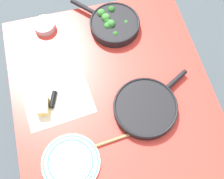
{
  "coord_description": "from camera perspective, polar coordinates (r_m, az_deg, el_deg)",
  "views": [
    {
      "loc": [
        -0.62,
        0.15,
        2.13
      ],
      "look_at": [
        0.0,
        0.0,
        0.78
      ],
      "focal_mm": 50.0,
      "sensor_mm": 36.0,
      "label": 1
    }
  ],
  "objects": [
    {
      "name": "skillet_eggs",
      "position": [
        1.46,
        6.19,
        -3.31
      ],
      "size": [
        0.3,
        0.4,
        0.05
      ],
      "rotation": [
        0.0,
        0.0,
        5.22
      ],
      "color": "black",
      "rests_on": "dining_table_red"
    },
    {
      "name": "cheese_block",
      "position": [
        1.49,
        -12.53,
        -2.99
      ],
      "size": [
        0.09,
        0.07,
        0.05
      ],
      "color": "#EFD67A",
      "rests_on": "dining_table_red"
    },
    {
      "name": "ground_plane",
      "position": [
        2.23,
        0.0,
        -8.62
      ],
      "size": [
        14.0,
        14.0,
        0.0
      ],
      "primitive_type": "plane",
      "color": "#424C51"
    },
    {
      "name": "dinner_plate_stack",
      "position": [
        1.4,
        -7.55,
        -13.03
      ],
      "size": [
        0.26,
        0.26,
        0.03
      ],
      "color": "white",
      "rests_on": "dining_table_red"
    },
    {
      "name": "prep_bowl_steel",
      "position": [
        1.73,
        -12.24,
        11.35
      ],
      "size": [
        0.11,
        0.11,
        0.04
      ],
      "color": "#B7B7BC",
      "rests_on": "dining_table_red"
    },
    {
      "name": "dining_table_red",
      "position": [
        1.59,
        0.0,
        -1.66
      ],
      "size": [
        1.08,
        0.96,
        0.76
      ],
      "color": "red",
      "rests_on": "ground_plane"
    },
    {
      "name": "skillet_broccoli",
      "position": [
        1.68,
        0.23,
        11.97
      ],
      "size": [
        0.35,
        0.33,
        0.07
      ],
      "rotation": [
        0.0,
        0.0,
        0.74
      ],
      "color": "black",
      "rests_on": "dining_table_red"
    },
    {
      "name": "wooden_spoon",
      "position": [
        1.43,
        2.35,
        -8.5
      ],
      "size": [
        0.06,
        0.36,
        0.02
      ],
      "rotation": [
        0.0,
        0.0,
        4.81
      ],
      "color": "#A87A4C",
      "rests_on": "dining_table_red"
    },
    {
      "name": "grater_knife",
      "position": [
        1.53,
        -10.43,
        -0.49
      ],
      "size": [
        0.23,
        0.11,
        0.02
      ],
      "rotation": [
        0.0,
        0.0,
        5.92
      ],
      "color": "silver",
      "rests_on": "dining_table_red"
    },
    {
      "name": "parchment_sheet",
      "position": [
        1.54,
        -10.34,
        -0.29
      ],
      "size": [
        0.37,
        0.35,
        0.0
      ],
      "color": "beige",
      "rests_on": "dining_table_red"
    }
  ]
}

